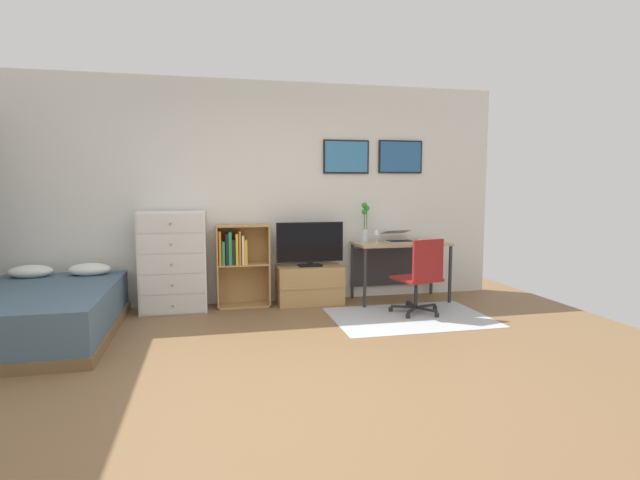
% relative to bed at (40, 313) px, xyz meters
% --- Properties ---
extents(ground_plane, '(7.20, 7.20, 0.00)m').
position_rel_bed_xyz_m(ground_plane, '(2.20, -1.37, -0.24)').
color(ground_plane, brown).
extents(wall_back_with_posters, '(6.12, 0.09, 2.70)m').
position_rel_bed_xyz_m(wall_back_with_posters, '(2.22, 1.06, 1.12)').
color(wall_back_with_posters, silver).
rests_on(wall_back_with_posters, ground_plane).
extents(area_rug, '(1.70, 1.20, 0.01)m').
position_rel_bed_xyz_m(area_rug, '(3.71, -0.08, -0.24)').
color(area_rug, '#B2B7BC').
rests_on(area_rug, ground_plane).
extents(bed, '(1.34, 2.01, 0.60)m').
position_rel_bed_xyz_m(bed, '(0.00, 0.00, 0.00)').
color(bed, brown).
rests_on(bed, ground_plane).
extents(dresser, '(0.74, 0.46, 1.15)m').
position_rel_bed_xyz_m(dresser, '(1.17, 0.78, 0.34)').
color(dresser, silver).
rests_on(dresser, ground_plane).
extents(bookshelf, '(0.62, 0.30, 0.98)m').
position_rel_bed_xyz_m(bookshelf, '(1.91, 0.85, 0.34)').
color(bookshelf, tan).
rests_on(bookshelf, ground_plane).
extents(tv_stand, '(0.80, 0.41, 0.47)m').
position_rel_bed_xyz_m(tv_stand, '(2.77, 0.80, -0.01)').
color(tv_stand, tan).
rests_on(tv_stand, ground_plane).
extents(television, '(0.82, 0.16, 0.54)m').
position_rel_bed_xyz_m(television, '(2.77, 0.77, 0.49)').
color(television, black).
rests_on(television, tv_stand).
extents(desk, '(1.16, 0.58, 0.74)m').
position_rel_bed_xyz_m(desk, '(3.91, 0.78, 0.36)').
color(desk, tan).
rests_on(desk, ground_plane).
extents(office_chair, '(0.58, 0.57, 0.86)m').
position_rel_bed_xyz_m(office_chair, '(3.87, -0.00, 0.22)').
color(office_chair, '#232326').
rests_on(office_chair, ground_plane).
extents(laptop, '(0.37, 0.39, 0.15)m').
position_rel_bed_xyz_m(laptop, '(3.91, 0.80, 0.56)').
color(laptop, '#B7B7BC').
rests_on(laptop, desk).
extents(computer_mouse, '(0.06, 0.10, 0.03)m').
position_rel_bed_xyz_m(computer_mouse, '(4.16, 0.69, 0.52)').
color(computer_mouse, silver).
rests_on(computer_mouse, desk).
extents(bamboo_vase, '(0.10, 0.09, 0.49)m').
position_rel_bed_xyz_m(bamboo_vase, '(3.49, 0.86, 0.73)').
color(bamboo_vase, silver).
rests_on(bamboo_vase, desk).
extents(wine_glass, '(0.07, 0.07, 0.18)m').
position_rel_bed_xyz_m(wine_glass, '(3.58, 0.68, 0.63)').
color(wine_glass, silver).
rests_on(wine_glass, desk).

